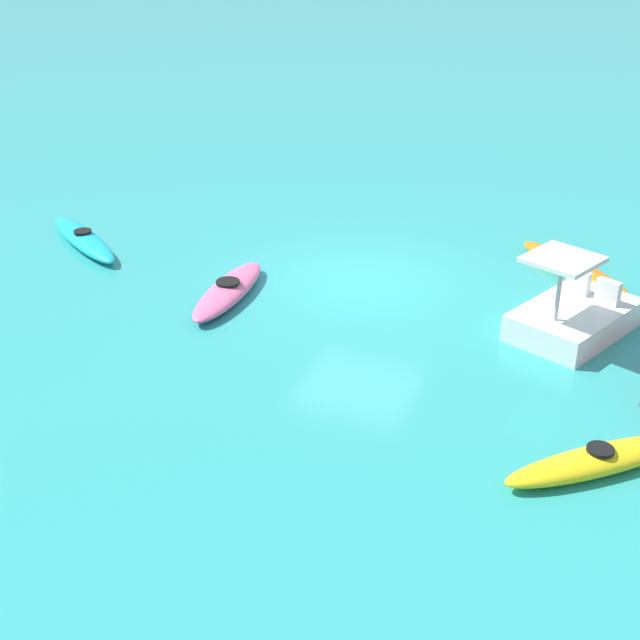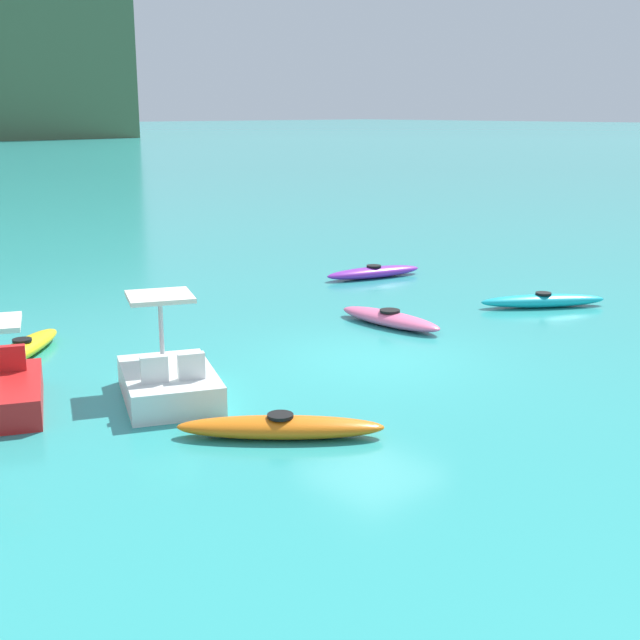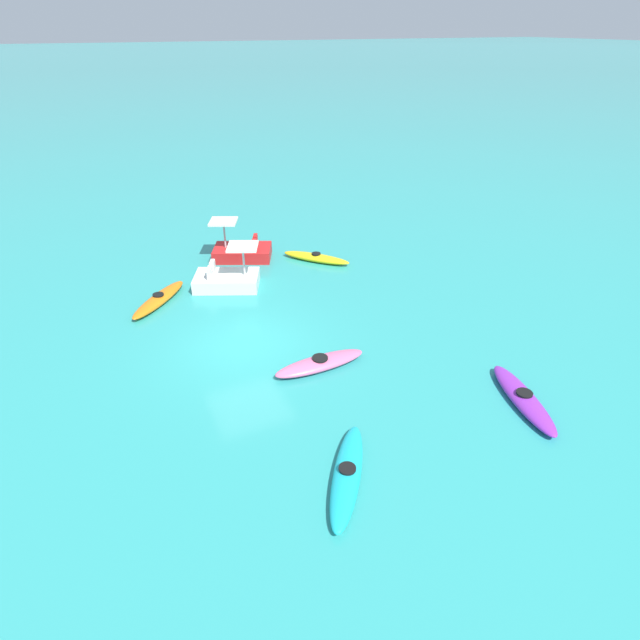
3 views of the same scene
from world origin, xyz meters
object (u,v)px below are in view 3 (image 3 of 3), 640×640
at_px(kayak_cyan, 347,474).
at_px(pedal_boat_white, 227,279).
at_px(pedal_boat_red, 242,251).
at_px(kayak_orange, 159,299).
at_px(kayak_pink, 320,363).
at_px(kayak_purple, 523,398).
at_px(kayak_yellow, 316,258).

distance_m(kayak_cyan, pedal_boat_white, 10.65).
bearing_deg(pedal_boat_red, kayak_orange, -55.40).
distance_m(pedal_boat_white, pedal_boat_red, 2.82).
relative_size(kayak_pink, kayak_purple, 0.91).
height_order(kayak_cyan, pedal_boat_red, pedal_boat_red).
bearing_deg(kayak_purple, kayak_pink, -131.98).
relative_size(kayak_purple, kayak_cyan, 1.06).
height_order(kayak_pink, kayak_yellow, same).
height_order(kayak_cyan, kayak_yellow, same).
bearing_deg(pedal_boat_white, kayak_cyan, -2.00).
bearing_deg(pedal_boat_red, pedal_boat_white, -28.97).
distance_m(kayak_orange, kayak_purple, 12.58).
height_order(kayak_pink, kayak_cyan, same).
bearing_deg(kayak_yellow, pedal_boat_red, -121.09).
relative_size(kayak_pink, pedal_boat_red, 1.02).
height_order(kayak_pink, pedal_boat_red, pedal_boat_red).
relative_size(kayak_purple, pedal_boat_white, 1.12).
distance_m(kayak_yellow, pedal_boat_red, 3.20).
distance_m(kayak_pink, kayak_orange, 7.10).
relative_size(kayak_purple, kayak_yellow, 1.20).
distance_m(kayak_pink, kayak_cyan, 4.39).
distance_m(kayak_cyan, pedal_boat_red, 13.22).
height_order(kayak_orange, kayak_yellow, same).
xyz_separation_m(kayak_purple, kayak_cyan, (0.43, -5.48, -0.00)).
xyz_separation_m(kayak_pink, kayak_yellow, (-7.26, 3.18, -0.00)).
bearing_deg(kayak_cyan, kayak_purple, 94.48).
bearing_deg(kayak_orange, pedal_boat_white, 96.30).
bearing_deg(kayak_yellow, pedal_boat_white, -78.74).
distance_m(kayak_pink, pedal_boat_white, 6.51).
height_order(kayak_purple, pedal_boat_white, pedal_boat_white).
bearing_deg(kayak_pink, kayak_cyan, -17.06).
bearing_deg(kayak_cyan, kayak_yellow, 158.68).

